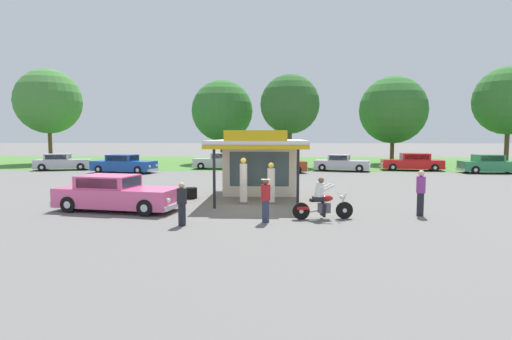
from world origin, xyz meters
TOP-DOWN VIEW (x-y plane):
  - ground_plane at (0.00, 0.00)m, footprint 300.00×300.00m
  - grass_verge_strip at (0.00, 30.00)m, footprint 120.00×24.00m
  - service_station_kiosk at (0.13, 4.11)m, footprint 4.46×7.13m
  - gas_pump_nearside at (-0.50, 0.93)m, footprint 0.44×0.44m
  - gas_pump_offside at (0.76, 0.93)m, footprint 0.44×0.44m
  - motorcycle_with_rider at (2.71, -2.38)m, footprint 2.28×0.72m
  - featured_classic_sedan at (-5.66, -0.99)m, footprint 5.42×2.75m
  - parked_car_back_row_left at (6.71, 18.66)m, footprint 5.12×2.98m
  - parked_car_back_row_centre_right at (-4.28, 20.35)m, footprint 5.00×2.03m
  - parked_car_back_row_centre at (18.81, 17.16)m, footprint 5.21×1.98m
  - parked_car_back_row_far_right at (-18.39, 18.40)m, footprint 5.15×3.04m
  - parked_car_back_row_right at (0.73, 16.13)m, footprint 5.71×3.18m
  - parked_car_back_row_centre_left at (13.18, 19.61)m, footprint 5.54×2.50m
  - parked_car_back_row_far_left at (-11.81, 15.95)m, footprint 5.72×2.83m
  - bystander_chatting_near_pumps at (6.60, -1.55)m, footprint 0.34×0.34m
  - bystander_standing_back_lot at (0.62, -3.03)m, footprint 0.35×0.35m
  - bystander_leaning_by_kiosk at (-2.26, -3.73)m, footprint 0.34×0.34m
  - tree_oak_far_right at (24.55, 25.39)m, footprint 6.88×6.88m
  - tree_oak_centre at (-5.16, 28.21)m, footprint 6.82×6.82m
  - tree_oak_far_left at (-24.08, 26.56)m, footprint 7.09×7.09m
  - tree_oak_left at (2.17, 23.47)m, footprint 5.90×5.90m
  - tree_oak_right at (13.71, 28.05)m, footprint 7.31×7.31m
  - spare_tire_stack at (-3.23, 2.35)m, footprint 0.60×0.60m

SIDE VIEW (x-z plane):
  - ground_plane at x=0.00m, z-range 0.00..0.00m
  - grass_verge_strip at x=0.00m, z-range 0.00..0.01m
  - spare_tire_stack at x=-3.23m, z-range 0.00..0.54m
  - motorcycle_with_rider at x=2.71m, z-range -0.14..1.44m
  - parked_car_back_row_left at x=6.71m, z-range -0.07..1.38m
  - featured_classic_sedan at x=-5.66m, z-range -0.05..1.42m
  - parked_car_back_row_centre_right at x=-4.28m, z-range -0.07..1.43m
  - parked_car_back_row_far_right at x=-18.39m, z-range -0.05..1.42m
  - parked_car_back_row_far_left at x=-11.81m, z-range -0.06..1.46m
  - parked_car_back_row_centre at x=18.81m, z-range -0.06..1.48m
  - parked_car_back_row_centre_left at x=13.18m, z-range -0.06..1.47m
  - parked_car_back_row_right at x=0.73m, z-range -0.07..1.50m
  - bystander_leaning_by_kiosk at x=-2.26m, z-range 0.03..1.54m
  - bystander_standing_back_lot at x=0.62m, z-range 0.05..1.64m
  - gas_pump_offside at x=0.76m, z-range -0.08..1.82m
  - bystander_chatting_near_pumps at x=6.60m, z-range 0.06..1.84m
  - gas_pump_nearside at x=-0.50m, z-range -0.08..2.03m
  - service_station_kiosk at x=0.13m, z-range 0.04..3.38m
  - tree_oak_centre at x=-5.16m, z-range 1.13..10.42m
  - tree_oak_right at x=13.71m, z-range 1.12..10.68m
  - tree_oak_left at x=2.17m, z-range 1.47..10.65m
  - tree_oak_far_right at x=24.55m, z-range 1.51..11.60m
  - tree_oak_far_left at x=-24.08m, z-range 1.51..11.93m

